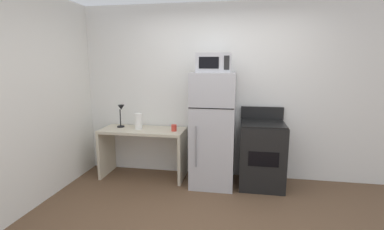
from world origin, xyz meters
The scene contains 9 objects.
wall_back_white centered at (0.00, 1.70, 1.30)m, with size 5.00×0.10×2.60m, color white.
wall_left_brick centered at (-2.20, 0.00, 1.30)m, with size 0.10×4.00×2.60m, color silver.
desk centered at (-1.17, 1.36, 0.53)m, with size 1.26×0.54×0.75m.
desk_lamp centered at (-1.53, 1.42, 0.99)m, with size 0.14×0.12×0.35m.
paper_towel_roll centered at (-1.23, 1.35, 0.87)m, with size 0.11×0.11×0.24m, color white.
coffee_mug centered at (-0.68, 1.32, 0.80)m, with size 0.08×0.08×0.10m, color #D83F33.
refrigerator centered at (-0.10, 1.30, 0.80)m, with size 0.60×0.68×1.61m.
microwave centered at (-0.10, 1.28, 1.74)m, with size 0.46×0.35×0.26m.
oven_range centered at (0.59, 1.33, 0.47)m, with size 0.61×0.61×1.10m.
Camera 1 is at (0.27, -2.54, 1.72)m, focal length 26.02 mm.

